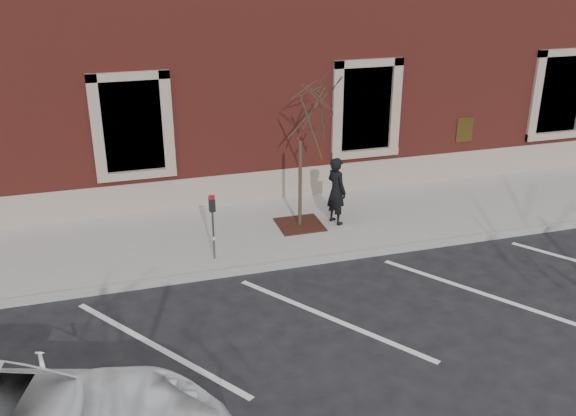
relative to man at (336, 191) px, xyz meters
name	(u,v)px	position (x,y,z in m)	size (l,w,h in m)	color
ground	(296,265)	(-1.49, -1.58, -0.97)	(120.00, 120.00, 0.00)	#28282B
sidewalk_near	(274,230)	(-1.49, 0.17, -0.90)	(40.00, 3.50, 0.15)	#AFADA4
curb_near	(297,263)	(-1.49, -1.63, -0.90)	(40.00, 0.12, 0.15)	#9E9E99
parking_stripes	(331,318)	(-1.49, -3.78, -0.97)	(28.00, 4.40, 0.01)	silver
building_civic	(220,30)	(-1.49, 6.16, 3.02)	(40.00, 8.62, 8.00)	maroon
man	(336,191)	(0.00, 0.00, 0.00)	(0.60, 0.39, 1.65)	black
parking_meter	(213,215)	(-3.17, -1.05, 0.18)	(0.13, 0.10, 1.45)	#595B60
tree_grate	(300,225)	(-0.88, 0.09, -0.81)	(1.06, 1.06, 0.03)	#3D1B13
sapling	(301,116)	(-0.88, 0.09, 1.86)	(2.30, 2.30, 3.83)	#3F3626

